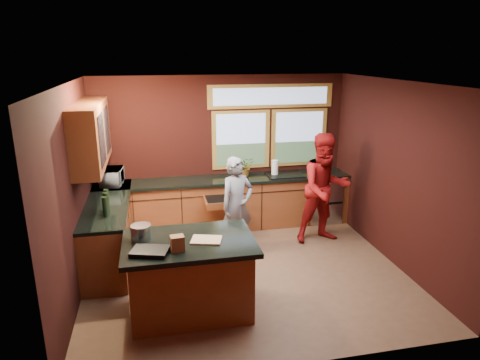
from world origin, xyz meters
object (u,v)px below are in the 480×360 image
object	(u,v)px
person_grey	(237,206)
cutting_board	(206,240)
person_red	(325,189)
island	(190,276)
stock_pot	(141,232)

from	to	relation	value
person_grey	cutting_board	xyz separation A→B (m)	(-0.68, -1.56, 0.18)
person_red	person_grey	bearing A→B (deg)	-179.73
island	cutting_board	xyz separation A→B (m)	(0.20, -0.05, 0.48)
person_red	stock_pot	xyz separation A→B (m)	(-2.93, -1.46, 0.11)
person_grey	stock_pot	size ratio (longest dim) A/B	6.45
island	cutting_board	bearing A→B (deg)	-14.04
person_red	island	bearing A→B (deg)	-149.66
island	stock_pot	size ratio (longest dim) A/B	6.46
cutting_board	stock_pot	distance (m)	0.78
island	person_grey	distance (m)	1.77
person_grey	person_red	distance (m)	1.51
island	person_red	size ratio (longest dim) A/B	0.84
person_red	stock_pot	size ratio (longest dim) A/B	7.67
person_grey	stock_pot	world-z (taller)	person_grey
cutting_board	person_red	bearing A→B (deg)	37.29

